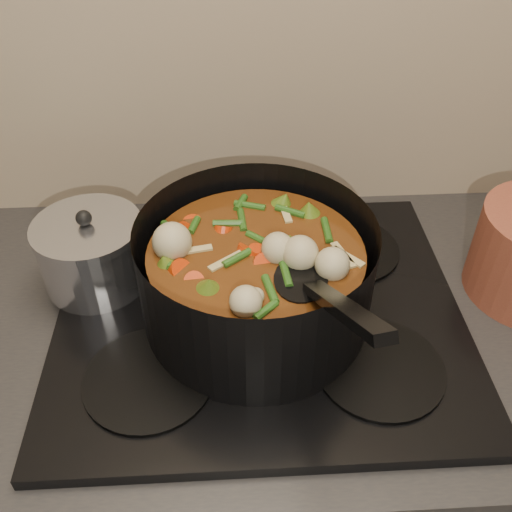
{
  "coord_description": "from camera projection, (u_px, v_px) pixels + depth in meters",
  "views": [
    {
      "loc": [
        -0.04,
        1.31,
        1.57
      ],
      "look_at": [
        -0.01,
        1.91,
        1.05
      ],
      "focal_mm": 40.0,
      "sensor_mm": 36.0,
      "label": 1
    }
  ],
  "objects": [
    {
      "name": "saucepan",
      "position": [
        92.0,
        253.0,
        0.9
      ],
      "size": [
        0.17,
        0.17,
        0.14
      ],
      "rotation": [
        0.0,
        0.0,
        0.01
      ],
      "color": "silver",
      "rests_on": "stovetop"
    },
    {
      "name": "counter",
      "position": [
        259.0,
        466.0,
        1.19
      ],
      "size": [
        2.64,
        0.64,
        0.91
      ],
      "color": "brown",
      "rests_on": "ground"
    },
    {
      "name": "stockpot",
      "position": [
        256.0,
        277.0,
        0.82
      ],
      "size": [
        0.34,
        0.44,
        0.25
      ],
      "rotation": [
        0.0,
        0.0,
        -0.01
      ],
      "color": "black",
      "rests_on": "stovetop"
    },
    {
      "name": "stovetop",
      "position": [
        260.0,
        311.0,
        0.89
      ],
      "size": [
        0.62,
        0.54,
        0.03
      ],
      "color": "black",
      "rests_on": "counter"
    }
  ]
}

